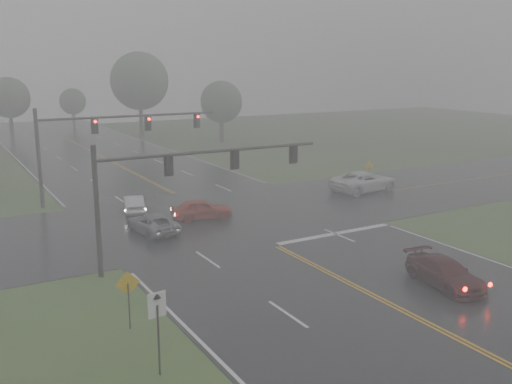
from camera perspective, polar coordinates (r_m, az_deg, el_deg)
ground at (r=23.64m, az=21.08°, el=-14.38°), size 180.00×180.00×0.00m
main_road at (r=38.39m, az=-2.57°, el=-3.09°), size 18.00×160.00×0.02m
cross_street at (r=40.11m, az=-3.89°, el=-2.41°), size 120.00×14.00×0.02m
stop_bar at (r=36.18m, az=7.92°, el=-4.19°), size 8.50×0.50×0.01m
sedan_maroon at (r=29.17m, az=18.27°, el=-8.92°), size 2.45×4.75×1.32m
sedan_red at (r=39.29m, az=-5.43°, el=-2.76°), size 4.44×2.53×1.42m
sedan_silver at (r=41.93m, az=-12.10°, el=-2.00°), size 2.20×3.99×1.25m
car_grey at (r=36.66m, az=-10.26°, el=-4.05°), size 2.46×4.59×1.23m
pickup_white at (r=48.63m, az=10.74°, el=0.07°), size 6.30×3.32×1.69m
signal_gantry_near at (r=29.85m, az=-8.25°, el=1.50°), size 12.94×0.29×6.66m
signal_gantry_far at (r=45.16m, az=-15.45°, el=5.57°), size 14.21×0.37×7.33m
sign_diamond_west at (r=23.52m, az=-12.67°, el=-9.57°), size 1.01×0.08×2.43m
sign_arrow_white at (r=19.87m, az=-9.82°, el=-12.27°), size 0.67×0.14×3.00m
sign_diamond_east at (r=49.43m, az=11.23°, el=2.21°), size 1.02×0.08×2.44m
tree_ne_a at (r=84.99m, az=-11.57°, el=10.82°), size 8.32×8.32×12.22m
tree_n_mid at (r=90.26m, az=-23.47°, el=8.64°), size 5.89×5.89×8.65m
tree_e_near at (r=77.62m, az=-3.49°, el=8.98°), size 5.65×5.65×8.29m
tree_n_far at (r=102.08m, az=-17.86°, el=8.61°), size 4.41×4.41×6.48m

